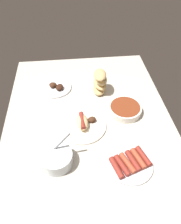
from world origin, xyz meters
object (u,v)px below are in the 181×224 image
at_px(bread_stack, 100,82).
at_px(bowl_coleslaw, 56,158).
at_px(plate_sausages, 130,163).
at_px(plate_grilled_meat, 56,87).
at_px(plate_hotdog_assembled, 83,124).
at_px(bowl_chili, 125,109).

bearing_deg(bread_stack, bowl_coleslaw, 151.37).
distance_m(bowl_coleslaw, bread_stack, 0.54).
bearing_deg(bowl_coleslaw, plate_sausages, -97.94).
bearing_deg(plate_grilled_meat, plate_hotdog_assembled, -156.03).
distance_m(bowl_coleslaw, plate_grilled_meat, 0.53).
xyz_separation_m(plate_grilled_meat, plate_sausages, (-0.58, -0.34, 0.00)).
relative_size(bread_stack, plate_grilled_meat, 0.73).
xyz_separation_m(bowl_coleslaw, bread_stack, (0.48, -0.26, 0.04)).
relative_size(plate_hotdog_assembled, bread_stack, 1.73).
bearing_deg(plate_hotdog_assembled, plate_grilled_meat, 23.97).
distance_m(bread_stack, plate_sausages, 0.53).
xyz_separation_m(bowl_chili, plate_sausages, (-0.33, 0.05, -0.01)).
bearing_deg(bowl_chili, plate_sausages, 171.49).
xyz_separation_m(bread_stack, plate_sausages, (-0.52, -0.07, -0.06)).
xyz_separation_m(plate_hotdog_assembled, plate_grilled_meat, (0.33, 0.15, -0.01)).
bearing_deg(plate_sausages, plate_grilled_meat, 30.32).
xyz_separation_m(bowl_coleslaw, plate_grilled_meat, (0.53, 0.01, -0.02)).
relative_size(bread_stack, bowl_chili, 0.79).
bearing_deg(bread_stack, bowl_chili, -149.18).
height_order(bread_stack, plate_grilled_meat, bread_stack).
relative_size(plate_hotdog_assembled, plate_grilled_meat, 1.26).
xyz_separation_m(plate_hotdog_assembled, plate_sausages, (-0.25, -0.19, -0.00)).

